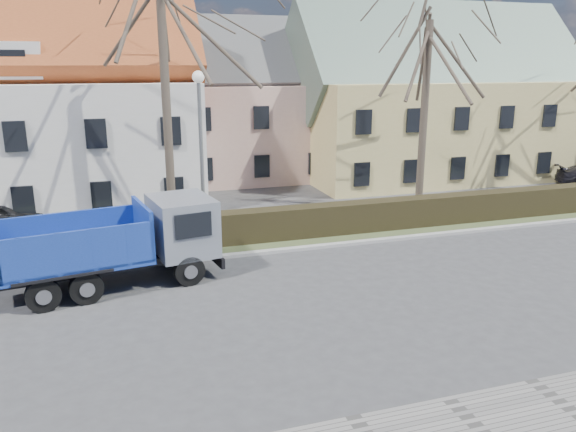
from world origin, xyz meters
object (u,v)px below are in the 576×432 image
object	(u,v)px
dump_truck	(105,246)
parked_car_a	(2,215)
cart_frame	(80,269)
streetlight	(202,158)

from	to	relation	value
dump_truck	parked_car_a	size ratio (longest dim) A/B	1.93
cart_frame	parked_car_a	size ratio (longest dim) A/B	0.21
streetlight	parked_car_a	size ratio (longest dim) A/B	1.88
cart_frame	parked_car_a	xyz separation A→B (m)	(-3.47, 7.26, 0.28)
streetlight	cart_frame	bearing A→B (deg)	-148.09
streetlight	parked_car_a	distance (m)	9.70
streetlight	parked_car_a	bearing A→B (deg)	152.43
streetlight	parked_car_a	xyz separation A→B (m)	(-8.23, 4.30, -2.83)
dump_truck	cart_frame	bearing A→B (deg)	119.83
cart_frame	parked_car_a	world-z (taller)	parked_car_a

